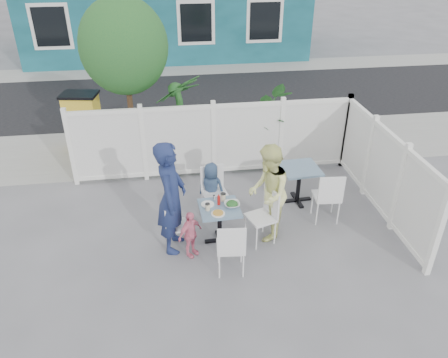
{
  "coord_description": "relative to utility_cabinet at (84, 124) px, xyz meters",
  "views": [
    {
      "loc": [
        -0.85,
        -5.86,
        4.7
      ],
      "look_at": [
        0.05,
        0.46,
        0.99
      ],
      "focal_mm": 35.0,
      "sensor_mm": 36.0,
      "label": 1
    }
  ],
  "objects": [
    {
      "name": "ground",
      "position": [
        2.77,
        -4.0,
        -0.68
      ],
      "size": [
        80.0,
        80.0,
        0.0
      ],
      "primitive_type": "plane",
      "color": "slate"
    },
    {
      "name": "fence_back",
      "position": [
        2.87,
        -1.6,
        0.1
      ],
      "size": [
        5.86,
        0.08,
        1.6
      ],
      "color": "white",
      "rests_on": "ground"
    },
    {
      "name": "ketchup_bottle",
      "position": [
        2.69,
        -3.86,
        0.09
      ],
      "size": [
        0.05,
        0.05,
        0.16
      ],
      "primitive_type": "cylinder",
      "color": "#B01310",
      "rests_on": "main_table"
    },
    {
      "name": "tree",
      "position": [
        1.17,
        -0.7,
        1.91
      ],
      "size": [
        1.8,
        1.62,
        3.59
      ],
      "color": "#382316",
      "rests_on": "ground"
    },
    {
      "name": "salt_shaker",
      "position": [
        2.63,
        -3.69,
        0.04
      ],
      "size": [
        0.03,
        0.03,
        0.06
      ],
      "primitive_type": "cylinder",
      "color": "white",
      "rests_on": "main_table"
    },
    {
      "name": "man",
      "position": [
        1.91,
        -3.97,
        0.28
      ],
      "size": [
        0.6,
        0.79,
        1.94
      ],
      "primitive_type": "imported",
      "rotation": [
        0.0,
        0.0,
        1.36
      ],
      "color": "navy",
      "rests_on": "ground"
    },
    {
      "name": "utility_cabinet",
      "position": [
        0.0,
        0.0,
        0.0
      ],
      "size": [
        0.82,
        0.64,
        1.37
      ],
      "primitive_type": "cube",
      "rotation": [
        0.0,
        0.0,
        -0.17
      ],
      "color": "gold",
      "rests_on": "ground"
    },
    {
      "name": "chair_back",
      "position": [
        2.7,
        -3.08,
        -0.13
      ],
      "size": [
        0.5,
        0.48,
        0.96
      ],
      "rotation": [
        0.0,
        0.0,
        3.3
      ],
      "color": "white",
      "rests_on": "ground"
    },
    {
      "name": "fence_right",
      "position": [
        5.77,
        -3.4,
        0.1
      ],
      "size": [
        0.08,
        3.66,
        1.6
      ],
      "rotation": [
        0.0,
        0.0,
        1.57
      ],
      "color": "white",
      "rests_on": "ground"
    },
    {
      "name": "boy",
      "position": [
        2.65,
        -3.03,
        -0.17
      ],
      "size": [
        0.59,
        0.51,
        1.03
      ],
      "primitive_type": "imported",
      "rotation": [
        0.0,
        0.0,
        2.71
      ],
      "color": "navy",
      "rests_on": "ground"
    },
    {
      "name": "street",
      "position": [
        2.77,
        3.5,
        -0.68
      ],
      "size": [
        24.0,
        5.0,
        0.01
      ],
      "primitive_type": "cube",
      "color": "black",
      "rests_on": "ground"
    },
    {
      "name": "woman",
      "position": [
        3.51,
        -3.87,
        0.17
      ],
      "size": [
        0.83,
        0.96,
        1.71
      ],
      "primitive_type": "imported",
      "rotation": [
        0.0,
        0.0,
        -1.81
      ],
      "color": "#E3EC41",
      "rests_on": "ground"
    },
    {
      "name": "potted_shrub_b",
      "position": [
        4.04,
        -1.0,
        0.12
      ],
      "size": [
        1.31,
        1.49,
        1.6
      ],
      "primitive_type": "imported",
      "rotation": [
        0.0,
        0.0,
        1.53
      ],
      "color": "#1C5426",
      "rests_on": "ground"
    },
    {
      "name": "potted_shrub_a",
      "position": [
        2.25,
        -0.9,
        0.32
      ],
      "size": [
        1.58,
        1.58,
        2.01
      ],
      "primitive_type": "imported",
      "rotation": [
        0.0,
        0.0,
        4.03
      ],
      "color": "#1C5426",
      "rests_on": "ground"
    },
    {
      "name": "coffee_cup_b",
      "position": [
        2.77,
        -3.75,
        0.08
      ],
      "size": [
        0.09,
        0.09,
        0.13
      ],
      "primitive_type": "cylinder",
      "color": "beige",
      "rests_on": "main_table"
    },
    {
      "name": "chair_right",
      "position": [
        3.45,
        -3.99,
        -0.12
      ],
      "size": [
        0.55,
        0.56,
        0.97
      ],
      "rotation": [
        0.0,
        0.0,
        1.9
      ],
      "color": "white",
      "rests_on": "ground"
    },
    {
      "name": "coffee_cup_a",
      "position": [
        2.48,
        -3.99,
        0.07
      ],
      "size": [
        0.08,
        0.08,
        0.11
      ],
      "primitive_type": "cylinder",
      "color": "beige",
      "rests_on": "main_table"
    },
    {
      "name": "plate_side",
      "position": [
        2.5,
        -3.84,
        0.02
      ],
      "size": [
        0.22,
        0.22,
        0.01
      ],
      "primitive_type": "cylinder",
      "color": "white",
      "rests_on": "main_table"
    },
    {
      "name": "salad_bowl",
      "position": [
        2.9,
        -3.93,
        0.04
      ],
      "size": [
        0.25,
        0.25,
        0.06
      ],
      "primitive_type": "imported",
      "color": "white",
      "rests_on": "main_table"
    },
    {
      "name": "main_table",
      "position": [
        2.69,
        -3.94,
        -0.15
      ],
      "size": [
        0.69,
        0.69,
        0.7
      ],
      "rotation": [
        0.0,
        0.0,
        0.05
      ],
      "color": "#3C637A",
      "rests_on": "ground"
    },
    {
      "name": "plate_main",
      "position": [
        2.64,
        -4.13,
        0.02
      ],
      "size": [
        0.23,
        0.23,
        0.01
      ],
      "primitive_type": "cylinder",
      "color": "white",
      "rests_on": "main_table"
    },
    {
      "name": "far_sidewalk",
      "position": [
        2.77,
        6.6,
        -0.68
      ],
      "size": [
        24.0,
        1.6,
        0.01
      ],
      "primitive_type": "cube",
      "color": "gray",
      "rests_on": "ground"
    },
    {
      "name": "chair_spare",
      "position": [
        4.68,
        -3.64,
        -0.1
      ],
      "size": [
        0.49,
        0.47,
        1.0
      ],
      "rotation": [
        0.0,
        0.0,
        -0.08
      ],
      "color": "white",
      "rests_on": "ground"
    },
    {
      "name": "pepper_shaker",
      "position": [
        2.63,
        -3.67,
        0.05
      ],
      "size": [
        0.03,
        0.03,
        0.07
      ],
      "primitive_type": "cylinder",
      "color": "black",
      "rests_on": "main_table"
    },
    {
      "name": "spare_table",
      "position": [
        4.37,
        -2.9,
        -0.11
      ],
      "size": [
        0.75,
        0.75,
        0.75
      ],
      "rotation": [
        0.0,
        0.0,
        0.06
      ],
      "color": "#3C637A",
      "rests_on": "ground"
    },
    {
      "name": "chair_left",
      "position": [
        1.89,
        -3.96,
        -0.19
      ],
      "size": [
        0.4,
        0.42,
        0.84
      ],
      "rotation": [
        0.0,
        0.0,
        -1.48
      ],
      "color": "white",
      "rests_on": "ground"
    },
    {
      "name": "near_sidewalk",
      "position": [
        2.77,
        -0.2,
        -0.68
      ],
      "size": [
        24.0,
        2.6,
        0.01
      ],
      "primitive_type": "cube",
      "color": "gray",
      "rests_on": "ground"
    },
    {
      "name": "toddler",
      "position": [
        2.17,
        -4.23,
        -0.27
      ],
      "size": [
        0.51,
        0.47,
        0.83
      ],
      "primitive_type": "imported",
      "rotation": [
        0.0,
        0.0,
        0.69
      ],
      "color": "pink",
      "rests_on": "ground"
    },
    {
      "name": "chair_near",
      "position": [
        2.75,
        -4.77,
        -0.14
      ],
      "size": [
        0.46,
        0.45,
        0.94
      ],
      "rotation": [
        0.0,
        0.0,
        -0.09
      ],
      "color": "white",
      "rests_on": "ground"
    }
  ]
}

